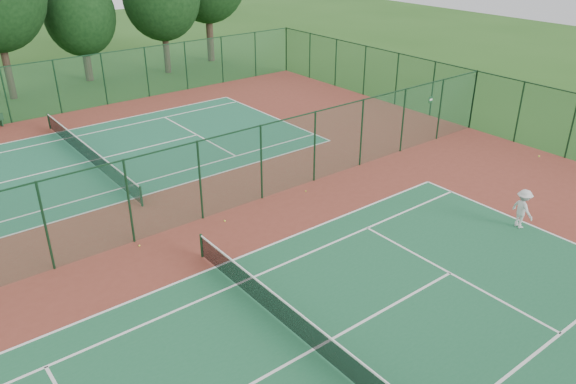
# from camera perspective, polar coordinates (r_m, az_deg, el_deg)

# --- Properties ---
(ground) EXTENTS (120.00, 120.00, 0.00)m
(ground) POSITION_cam_1_polar(r_m,az_deg,el_deg) (23.37, -11.89, -3.75)
(ground) COLOR #27561A
(ground) RESTS_ON ground
(red_pad) EXTENTS (40.00, 36.00, 0.01)m
(red_pad) POSITION_cam_1_polar(r_m,az_deg,el_deg) (23.37, -11.90, -3.74)
(red_pad) COLOR brown
(red_pad) RESTS_ON ground
(court_near) EXTENTS (23.77, 10.97, 0.01)m
(court_near) POSITION_cam_1_polar(r_m,az_deg,el_deg) (17.10, 2.58, -15.71)
(court_near) COLOR #1E603B
(court_near) RESTS_ON red_pad
(court_far) EXTENTS (23.77, 10.97, 0.01)m
(court_far) POSITION_cam_1_polar(r_m,az_deg,el_deg) (31.00, -19.53, 2.95)
(court_far) COLOR #216949
(court_far) RESTS_ON red_pad
(fence_north) EXTENTS (40.00, 0.09, 3.50)m
(fence_north) POSITION_cam_1_polar(r_m,az_deg,el_deg) (38.75, -24.57, 9.32)
(fence_north) COLOR #1A5031
(fence_north) RESTS_ON ground
(fence_east) EXTENTS (0.09, 36.00, 3.50)m
(fence_east) POSITION_cam_1_polar(r_m,az_deg,el_deg) (35.30, 18.29, 8.91)
(fence_east) COLOR #1B5232
(fence_east) RESTS_ON ground
(fence_divider) EXTENTS (40.00, 0.09, 3.50)m
(fence_divider) POSITION_cam_1_polar(r_m,az_deg,el_deg) (22.56, -12.30, 0.13)
(fence_divider) COLOR #17472E
(fence_divider) RESTS_ON ground
(tennis_net_near) EXTENTS (0.10, 12.90, 0.97)m
(tennis_net_near) POSITION_cam_1_polar(r_m,az_deg,el_deg) (16.75, 2.62, -14.35)
(tennis_net_near) COLOR #163D1F
(tennis_net_near) RESTS_ON ground
(tennis_net_far) EXTENTS (0.10, 12.90, 0.97)m
(tennis_net_far) POSITION_cam_1_polar(r_m,az_deg,el_deg) (30.81, -19.68, 3.86)
(tennis_net_far) COLOR #12331C
(tennis_net_far) RESTS_ON ground
(player_near) EXTENTS (0.90, 1.20, 1.66)m
(player_near) POSITION_cam_1_polar(r_m,az_deg,el_deg) (24.55, 22.74, -1.57)
(player_near) COLOR silver
(player_near) RESTS_ON court_near
(stray_ball_a) EXTENTS (0.07, 0.07, 0.07)m
(stray_ball_a) POSITION_cam_1_polar(r_m,az_deg,el_deg) (23.56, -6.45, -2.93)
(stray_ball_a) COLOR #CEE334
(stray_ball_a) RESTS_ON red_pad
(stray_ball_b) EXTENTS (0.07, 0.07, 0.07)m
(stray_ball_b) POSITION_cam_1_polar(r_m,az_deg,el_deg) (25.94, 1.82, 0.09)
(stray_ball_b) COLOR #BBD531
(stray_ball_b) RESTS_ON red_pad
(stray_ball_c) EXTENTS (0.07, 0.07, 0.07)m
(stray_ball_c) POSITION_cam_1_polar(r_m,az_deg,el_deg) (22.45, -14.87, -5.29)
(stray_ball_c) COLOR #D7E535
(stray_ball_c) RESTS_ON red_pad
(evergreen_row) EXTENTS (39.00, 5.00, 12.00)m
(evergreen_row) POSITION_cam_1_polar(r_m,az_deg,el_deg) (45.21, -25.68, 8.90)
(evergreen_row) COLOR black
(evergreen_row) RESTS_ON ground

